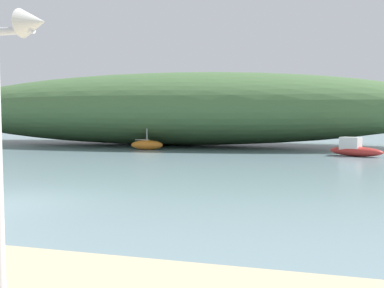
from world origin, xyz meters
name	(u,v)px	position (x,y,z in m)	size (l,w,h in m)	color
distant_hill	(165,109)	(-3.70, 26.29, 3.33)	(49.18, 15.25, 6.65)	#476B3D
sailboat_east_reach	(147,145)	(-3.04, 19.75, 0.39)	(2.64, 1.17, 3.58)	orange
motorboat_west_reach	(354,149)	(11.92, 17.86, 0.45)	(3.47, 2.58, 1.23)	#B72D28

